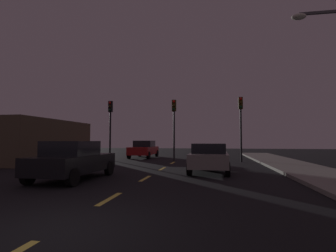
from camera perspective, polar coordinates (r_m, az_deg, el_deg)
name	(u,v)px	position (r m, az deg, el deg)	size (l,w,h in m)	color
ground_plane	(149,177)	(11.62, -4.29, -11.08)	(80.00, 80.00, 0.00)	black
sidewalk_curb_right	(334,179)	(12.22, 32.89, -9.84)	(3.00, 40.00, 0.15)	gray
lane_stripe_second	(110,199)	(7.49, -12.78, -15.41)	(0.16, 1.60, 0.01)	#EACC4C
lane_stripe_third	(145,178)	(11.05, -5.06, -11.48)	(0.16, 1.60, 0.01)	#EACC4C
lane_stripe_fourth	(162,169)	(14.72, -1.23, -9.40)	(0.16, 1.60, 0.01)	#EACC4C
lane_stripe_fifth	(173,163)	(18.45, 1.04, -8.14)	(0.16, 1.60, 0.01)	#EACC4C
traffic_signal_left	(110,118)	(21.46, -12.65, 1.63)	(0.32, 0.38, 4.80)	black
traffic_signal_center	(174,118)	(20.06, 1.34, 1.81)	(0.32, 0.38, 4.76)	#2D2D30
traffic_signal_right	(241,116)	(19.96, 15.80, 2.09)	(0.32, 0.38, 4.83)	black
car_stopped_ahead	(209,157)	(13.19, 9.12, -6.86)	(2.00, 4.01, 1.44)	gray
car_adjacent_lane	(73,160)	(11.31, -20.24, -7.09)	(2.05, 4.18, 1.57)	black
car_oncoming_far	(144,149)	(23.98, -5.35, -5.09)	(1.98, 4.38, 1.57)	#B21919
street_lamp_right	(336,76)	(11.91, 33.20, 9.31)	(1.96, 0.36, 6.69)	#4C4C51
storefront_left	(30,141)	(21.91, -28.27, -2.96)	(5.40, 8.58, 3.08)	brown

